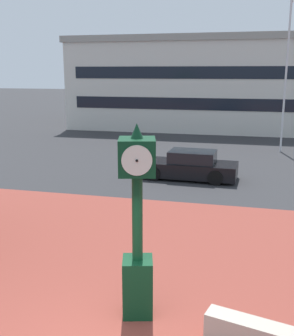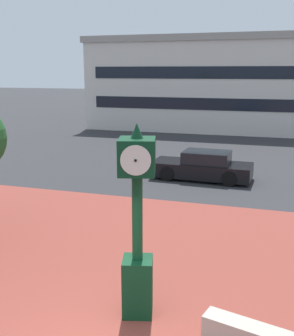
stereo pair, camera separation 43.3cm
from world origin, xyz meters
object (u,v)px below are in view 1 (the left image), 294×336
object	(u,v)px
flagpole_primary	(292,50)
civic_building	(201,82)
street_clock	(137,229)
car_street_near	(189,166)

from	to	relation	value
flagpole_primary	civic_building	size ratio (longest dim) A/B	0.47
street_clock	civic_building	xyz separation A→B (m)	(-2.51, 31.31, 1.92)
street_clock	car_street_near	world-z (taller)	street_clock
street_clock	car_street_near	bearing A→B (deg)	78.22
flagpole_primary	street_clock	bearing A→B (deg)	-102.41
street_clock	civic_building	world-z (taller)	civic_building
street_clock	flagpole_primary	distance (m)	19.38
civic_building	flagpole_primary	bearing A→B (deg)	-62.82
civic_building	street_clock	bearing A→B (deg)	-85.42
flagpole_primary	civic_building	xyz separation A→B (m)	(-6.58, 12.81, -2.16)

